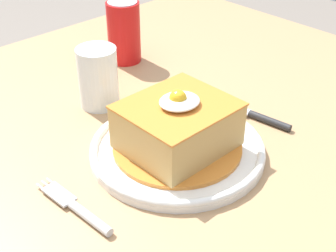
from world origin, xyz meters
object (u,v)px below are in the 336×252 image
(soda_can, at_px, (124,32))
(drinking_glass, at_px, (98,81))
(knife, at_px, (257,116))
(fork, at_px, (80,210))
(main_plate, at_px, (177,149))

(soda_can, distance_m, drinking_glass, 0.18)
(knife, bearing_deg, drinking_glass, 125.89)
(fork, distance_m, soda_can, 0.46)
(soda_can, xyz_separation_m, drinking_glass, (-0.15, -0.11, -0.02))
(drinking_glass, bearing_deg, fork, -132.19)
(drinking_glass, bearing_deg, soda_can, 36.82)
(main_plate, bearing_deg, drinking_glass, 88.59)
(main_plate, relative_size, knife, 1.57)
(main_plate, bearing_deg, knife, -7.71)
(main_plate, bearing_deg, fork, -177.98)
(main_plate, relative_size, fork, 1.84)
(knife, xyz_separation_m, drinking_glass, (-0.16, 0.22, 0.04))
(main_plate, xyz_separation_m, soda_can, (0.15, 0.31, 0.05))
(fork, distance_m, drinking_glass, 0.28)
(fork, relative_size, knife, 0.86)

